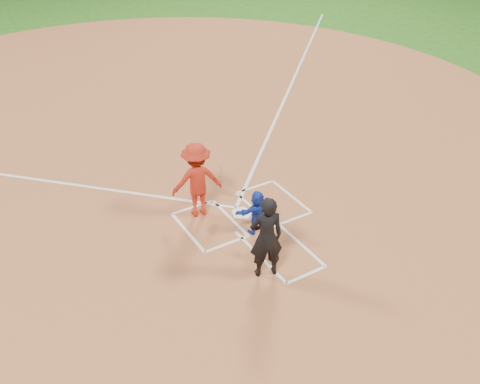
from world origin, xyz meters
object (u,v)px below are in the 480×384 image
home_plate (242,213)px  umpire (266,237)px  batter_at_plate (197,180)px  catcher (257,212)px

home_plate → umpire: 2.59m
umpire → batter_at_plate: umpire is taller
home_plate → catcher: bearing=84.2°
batter_at_plate → home_plate: bearing=-32.0°
umpire → batter_at_plate: bearing=-68.2°
catcher → batter_at_plate: (-0.88, 1.47, 0.43)m
catcher → umpire: (-0.67, -1.40, 0.43)m
home_plate → batter_at_plate: 1.52m
umpire → batter_at_plate: 2.87m
catcher → umpire: bearing=70.5°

